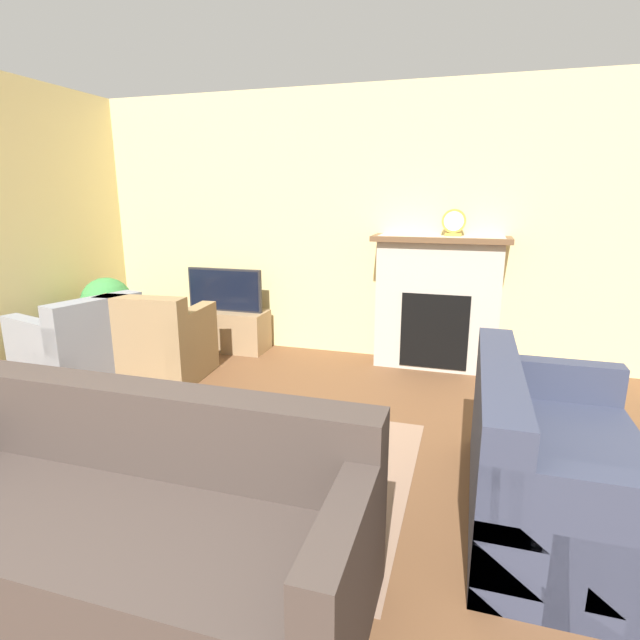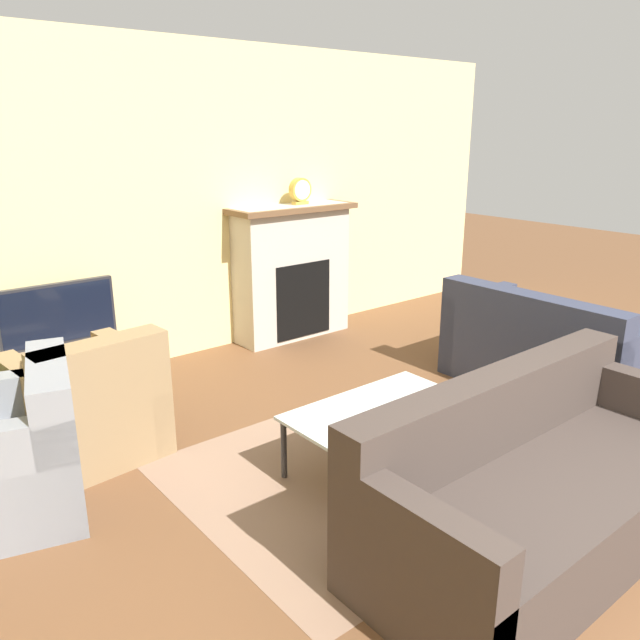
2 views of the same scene
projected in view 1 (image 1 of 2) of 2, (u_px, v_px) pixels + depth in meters
The scene contains 12 objects.
wall_back at pixel (327, 226), 5.19m from camera, with size 8.05×0.06×2.70m.
area_rug at pixel (226, 463), 3.17m from camera, with size 2.30×1.81×0.00m.
fireplace at pixel (437, 300), 4.83m from camera, with size 1.27×0.42×1.29m.
tv_stand at pixel (227, 330), 5.48m from camera, with size 0.90×0.39×0.44m.
tv at pixel (225, 290), 5.37m from camera, with size 0.84×0.06×0.46m.
couch_sectional at pixel (129, 529), 2.10m from camera, with size 2.05×0.85×0.82m.
couch_loveseat at pixel (549, 467), 2.57m from camera, with size 0.85×1.50×0.82m.
armchair_by_window at pixel (81, 352), 4.43m from camera, with size 1.01×1.01×0.82m.
armchair_accent at pixel (159, 347), 4.58m from camera, with size 0.85×0.85×0.82m.
coffee_table at pixel (220, 414), 3.04m from camera, with size 1.10×0.61×0.39m.
potted_plant at pixel (108, 308), 5.12m from camera, with size 0.51×0.51×0.85m.
mantel_clock at pixel (454, 222), 4.62m from camera, with size 0.22×0.07×0.25m.
Camera 1 is at (1.47, -0.48, 1.65)m, focal length 28.00 mm.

